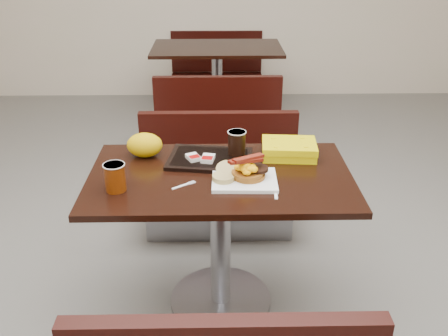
{
  "coord_description": "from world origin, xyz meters",
  "views": [
    {
      "loc": [
        -0.02,
        -2.02,
        1.78
      ],
      "look_at": [
        0.02,
        -0.08,
        0.82
      ],
      "focal_mm": 39.83,
      "sensor_mm": 36.0,
      "label": 1
    }
  ],
  "objects_px": {
    "hashbrown_sleeve_right": "(208,158)",
    "coffee_cup_far": "(237,143)",
    "table_far": "(217,86)",
    "fork": "(180,186)",
    "pancake_stack": "(249,174)",
    "hashbrown_sleeve_left": "(193,157)",
    "table_near": "(221,243)",
    "bench_far_n": "(217,68)",
    "knife": "(276,190)",
    "tray": "(210,159)",
    "coffee_cup_near": "(115,177)",
    "clamshell": "(289,149)",
    "bench_near_n": "(219,179)",
    "paper_bag": "(145,145)",
    "bench_far_s": "(218,112)",
    "platter": "(244,180)"
  },
  "relations": [
    {
      "from": "paper_bag",
      "to": "clamshell",
      "type": "bearing_deg",
      "value": -0.72
    },
    {
      "from": "table_far",
      "to": "coffee_cup_near",
      "type": "bearing_deg",
      "value": -99.3
    },
    {
      "from": "table_far",
      "to": "fork",
      "type": "distance_m",
      "value": 2.75
    },
    {
      "from": "bench_far_n",
      "to": "pancake_stack",
      "type": "relative_size",
      "value": 6.79
    },
    {
      "from": "table_near",
      "to": "bench_far_n",
      "type": "relative_size",
      "value": 1.2
    },
    {
      "from": "fork",
      "to": "hashbrown_sleeve_left",
      "type": "height_order",
      "value": "hashbrown_sleeve_left"
    },
    {
      "from": "bench_far_n",
      "to": "hashbrown_sleeve_right",
      "type": "distance_m",
      "value": 3.22
    },
    {
      "from": "bench_near_n",
      "to": "coffee_cup_far",
      "type": "height_order",
      "value": "coffee_cup_far"
    },
    {
      "from": "table_far",
      "to": "coffee_cup_near",
      "type": "distance_m",
      "value": 2.81
    },
    {
      "from": "table_near",
      "to": "hashbrown_sleeve_right",
      "type": "relative_size",
      "value": 15.5
    },
    {
      "from": "coffee_cup_near",
      "to": "fork",
      "type": "bearing_deg",
      "value": 5.27
    },
    {
      "from": "pancake_stack",
      "to": "knife",
      "type": "distance_m",
      "value": 0.15
    },
    {
      "from": "platter",
      "to": "pancake_stack",
      "type": "xyz_separation_m",
      "value": [
        0.02,
        0.02,
        0.02
      ]
    },
    {
      "from": "table_far",
      "to": "bench_far_n",
      "type": "bearing_deg",
      "value": 90.0
    },
    {
      "from": "knife",
      "to": "hashbrown_sleeve_right",
      "type": "height_order",
      "value": "hashbrown_sleeve_right"
    },
    {
      "from": "table_near",
      "to": "paper_bag",
      "type": "distance_m",
      "value": 0.6
    },
    {
      "from": "bench_near_n",
      "to": "bench_far_s",
      "type": "relative_size",
      "value": 1.0
    },
    {
      "from": "bench_far_n",
      "to": "knife",
      "type": "height_order",
      "value": "knife"
    },
    {
      "from": "paper_bag",
      "to": "coffee_cup_far",
      "type": "bearing_deg",
      "value": -2.7
    },
    {
      "from": "table_far",
      "to": "fork",
      "type": "xyz_separation_m",
      "value": [
        -0.17,
        -2.71,
        0.38
      ]
    },
    {
      "from": "pancake_stack",
      "to": "hashbrown_sleeve_right",
      "type": "bearing_deg",
      "value": 137.42
    },
    {
      "from": "table_far",
      "to": "coffee_cup_far",
      "type": "relative_size",
      "value": 10.34
    },
    {
      "from": "platter",
      "to": "clamshell",
      "type": "distance_m",
      "value": 0.36
    },
    {
      "from": "fork",
      "to": "clamshell",
      "type": "bearing_deg",
      "value": -4.37
    },
    {
      "from": "coffee_cup_far",
      "to": "table_far",
      "type": "bearing_deg",
      "value": 91.94
    },
    {
      "from": "bench_far_s",
      "to": "pancake_stack",
      "type": "xyz_separation_m",
      "value": [
        0.13,
        -1.96,
        0.42
      ]
    },
    {
      "from": "knife",
      "to": "tray",
      "type": "xyz_separation_m",
      "value": [
        -0.28,
        0.3,
        0.01
      ]
    },
    {
      "from": "clamshell",
      "to": "coffee_cup_far",
      "type": "bearing_deg",
      "value": -172.83
    },
    {
      "from": "fork",
      "to": "knife",
      "type": "distance_m",
      "value": 0.41
    },
    {
      "from": "hashbrown_sleeve_left",
      "to": "hashbrown_sleeve_right",
      "type": "height_order",
      "value": "hashbrown_sleeve_right"
    },
    {
      "from": "table_far",
      "to": "clamshell",
      "type": "distance_m",
      "value": 2.46
    },
    {
      "from": "table_far",
      "to": "pancake_stack",
      "type": "height_order",
      "value": "pancake_stack"
    },
    {
      "from": "bench_near_n",
      "to": "coffee_cup_near",
      "type": "distance_m",
      "value": 1.05
    },
    {
      "from": "bench_far_s",
      "to": "coffee_cup_far",
      "type": "relative_size",
      "value": 8.62
    },
    {
      "from": "pancake_stack",
      "to": "clamshell",
      "type": "bearing_deg",
      "value": 49.85
    },
    {
      "from": "table_near",
      "to": "coffee_cup_near",
      "type": "relative_size",
      "value": 9.79
    },
    {
      "from": "bench_far_s",
      "to": "platter",
      "type": "relative_size",
      "value": 3.51
    },
    {
      "from": "coffee_cup_near",
      "to": "hashbrown_sleeve_left",
      "type": "relative_size",
      "value": 1.67
    },
    {
      "from": "hashbrown_sleeve_left",
      "to": "bench_near_n",
      "type": "bearing_deg",
      "value": 51.93
    },
    {
      "from": "table_far",
      "to": "pancake_stack",
      "type": "xyz_separation_m",
      "value": [
        0.13,
        -2.66,
        0.41
      ]
    },
    {
      "from": "tray",
      "to": "paper_bag",
      "type": "bearing_deg",
      "value": 178.03
    },
    {
      "from": "bench_far_n",
      "to": "pancake_stack",
      "type": "distance_m",
      "value": 3.39
    },
    {
      "from": "bench_near_n",
      "to": "hashbrown_sleeve_right",
      "type": "relative_size",
      "value": 12.92
    },
    {
      "from": "table_near",
      "to": "tray",
      "type": "height_order",
      "value": "tray"
    },
    {
      "from": "table_far",
      "to": "coffee_cup_far",
      "type": "xyz_separation_m",
      "value": [
        0.08,
        -2.42,
        0.45
      ]
    },
    {
      "from": "tray",
      "to": "coffee_cup_far",
      "type": "distance_m",
      "value": 0.15
    },
    {
      "from": "clamshell",
      "to": "coffee_cup_near",
      "type": "bearing_deg",
      "value": -152.52
    },
    {
      "from": "bench_far_n",
      "to": "fork",
      "type": "bearing_deg",
      "value": -92.93
    },
    {
      "from": "bench_near_n",
      "to": "knife",
      "type": "distance_m",
      "value": 0.97
    },
    {
      "from": "hashbrown_sleeve_right",
      "to": "coffee_cup_far",
      "type": "bearing_deg",
      "value": 38.55
    }
  ]
}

